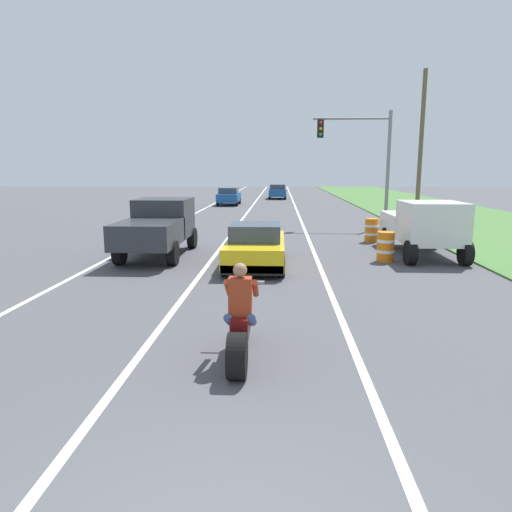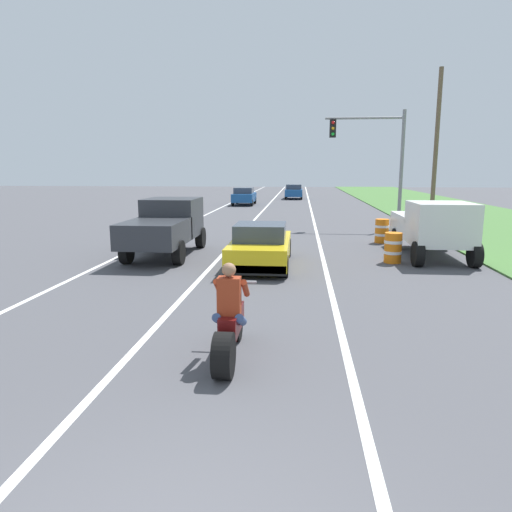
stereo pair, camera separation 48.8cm
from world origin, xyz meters
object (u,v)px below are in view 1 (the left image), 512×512
Objects in this scene: pickup_truck_left_lane_dark_grey at (158,225)px; construction_barrel_nearest at (386,247)px; distant_car_further_ahead at (278,191)px; construction_barrel_mid at (371,230)px; sports_car_yellow at (256,246)px; pickup_truck_right_shoulder_white at (423,225)px; traffic_light_mast_near at (365,151)px; distant_car_far_ahead at (229,196)px; motorcycle_with_rider at (240,326)px.

construction_barrel_nearest is (7.83, -0.62, -0.60)m from pickup_truck_left_lane_dark_grey.
construction_barrel_nearest is 0.25× the size of distant_car_further_ahead.
distant_car_further_ahead is at bearing 98.06° from construction_barrel_mid.
pickup_truck_left_lane_dark_grey is 33.08m from distant_car_further_ahead.
sports_car_yellow is 0.90× the size of pickup_truck_right_shoulder_white.
pickup_truck_right_shoulder_white reaches higher than construction_barrel_mid.
distant_car_far_ahead is at bearing 119.88° from traffic_light_mast_near.
sports_car_yellow is (-0.15, 7.56, 0.04)m from motorcycle_with_rider.
motorcycle_with_rider is at bearing -116.12° from construction_barrel_nearest.
traffic_light_mast_near is 6.18m from construction_barrel_mid.
sports_car_yellow is 6.96m from construction_barrel_mid.
distant_car_far_ahead is (-9.48, 23.48, -0.33)m from pickup_truck_right_shoulder_white.
construction_barrel_mid is (0.35, 4.27, 0.00)m from construction_barrel_nearest.
pickup_truck_left_lane_dark_grey is 7.87m from construction_barrel_nearest.
motorcycle_with_rider is at bearing -88.88° from sports_car_yellow.
sports_car_yellow is at bearing -23.34° from pickup_truck_left_lane_dark_grey.
motorcycle_with_rider reaches higher than sports_car_yellow.
distant_car_far_ahead is (-7.93, 24.68, 0.27)m from construction_barrel_nearest.
sports_car_yellow is 0.72× the size of traffic_light_mast_near.
traffic_light_mast_near is at bearing 84.30° from construction_barrel_mid.
pickup_truck_left_lane_dark_grey is 12.65m from traffic_light_mast_near.
construction_barrel_mid is 22.02m from distant_car_far_ahead.
traffic_light_mast_near is at bearing 84.74° from construction_barrel_nearest.
construction_barrel_nearest is at bearing -95.26° from traffic_light_mast_near.
distant_car_far_ahead is at bearing 90.25° from pickup_truck_left_lane_dark_grey.
traffic_light_mast_near is 24.73m from distant_car_further_ahead.
traffic_light_mast_near is 6.00× the size of construction_barrel_mid.
construction_barrel_nearest and construction_barrel_mid have the same top height.
pickup_truck_right_shoulder_white is (9.37, 0.57, 0.00)m from pickup_truck_left_lane_dark_grey.
traffic_light_mast_near is (-0.69, 8.18, 2.85)m from pickup_truck_right_shoulder_white.
sports_car_yellow is 0.90× the size of pickup_truck_left_lane_dark_grey.
construction_barrel_nearest is at bearing 11.84° from sports_car_yellow.
distant_car_further_ahead is at bearing 99.37° from pickup_truck_right_shoulder_white.
pickup_truck_left_lane_dark_grey is 0.80× the size of traffic_light_mast_near.
construction_barrel_mid is (4.65, 5.17, -0.13)m from sports_car_yellow.
distant_car_further_ahead reaches higher than construction_barrel_nearest.
traffic_light_mast_near is at bearing -79.10° from distant_car_further_ahead.
pickup_truck_left_lane_dark_grey is at bearing -134.80° from traffic_light_mast_near.
distant_car_far_ahead is 9.71m from distant_car_further_ahead.
motorcycle_with_rider is 9.82m from pickup_truck_left_lane_dark_grey.
construction_barrel_nearest is at bearing -142.36° from pickup_truck_right_shoulder_white.
distant_car_far_ahead is (-0.11, 24.05, -0.33)m from pickup_truck_left_lane_dark_grey.
motorcycle_with_rider reaches higher than construction_barrel_mid.
pickup_truck_left_lane_dark_grey is 24.06m from distant_car_far_ahead.
traffic_light_mast_near is at bearing 45.20° from pickup_truck_left_lane_dark_grey.
pickup_truck_right_shoulder_white is at bearing -85.21° from traffic_light_mast_near.
pickup_truck_right_shoulder_white is 4.80× the size of construction_barrel_mid.
construction_barrel_nearest is at bearing -4.54° from pickup_truck_left_lane_dark_grey.
sports_car_yellow reaches higher than construction_barrel_nearest.
pickup_truck_left_lane_dark_grey is 9.39m from pickup_truck_right_shoulder_white.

